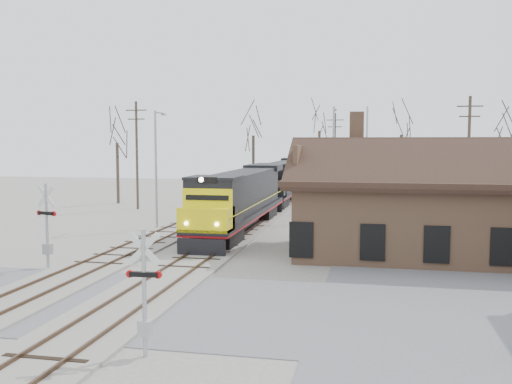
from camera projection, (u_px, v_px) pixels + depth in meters
The scene contains 20 objects.
ground at pixel (133, 303), 21.89m from camera, with size 140.00×140.00×0.00m, color #A19B91.
road at pixel (133, 303), 21.88m from camera, with size 60.00×9.00×0.03m, color #5E5E62.
track_main at pixel (229, 237), 36.52m from camera, with size 3.40×90.00×0.24m.
track_siding at pixel (163, 235), 37.42m from camera, with size 3.40×90.00×0.24m.
depot at pixel (429, 211), 30.98m from camera, with size 15.20×9.31×7.90m.
locomotive_lead at pixel (240, 199), 39.15m from camera, with size 2.86×19.18×4.26m.
locomotive_trailing at pixel (283, 180), 58.13m from camera, with size 2.86×19.18×4.03m.
crossbuck_near at pixel (144, 297), 16.29m from camera, with size 1.06×0.28×3.73m.
crossbuck_far at pixel (47, 229), 27.87m from camera, with size 1.18×0.34×4.17m.
streetlight_a at pixel (157, 163), 40.29m from camera, with size 0.25×2.04×8.35m.
streetlight_b at pixel (333, 157), 44.63m from camera, with size 0.25×2.04×8.91m.
streetlight_c at pixel (367, 152), 53.32m from camera, with size 0.25×2.04×9.43m.
utility_pole_a at pixel (137, 153), 51.86m from camera, with size 2.00×0.24×9.81m.
utility_pole_b at pixel (335, 152), 67.19m from camera, with size 2.00×0.24×9.51m.
utility_pole_c at pixel (468, 155), 45.34m from camera, with size 2.00×0.24×9.77m.
tree_a at pixel (117, 133), 56.63m from camera, with size 4.04×4.04×9.90m.
tree_b at pixel (253, 125), 61.78m from camera, with size 4.56×4.56×11.18m.
tree_c at pixel (319, 121), 67.72m from camera, with size 4.97×4.97×12.17m.
tree_d at pixel (401, 124), 61.87m from camera, with size 4.63×4.63×11.34m.
tree_e at pixel (506, 132), 53.39m from camera, with size 4.07×4.07×9.97m.
Camera 1 is at (8.95, -20.03, 6.20)m, focal length 40.00 mm.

